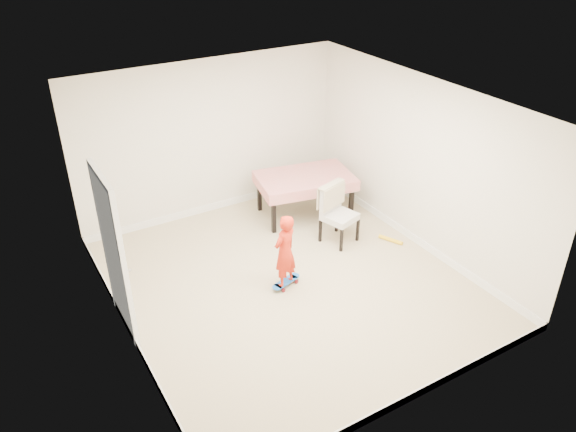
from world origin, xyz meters
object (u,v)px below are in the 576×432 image
skateboard (286,283)px  child (285,254)px  dining_table (305,195)px  dining_chair (340,215)px

skateboard → child: size_ratio=0.45×
dining_table → skateboard: (-1.30, -1.59, -0.32)m
dining_table → child: (-1.33, -1.60, 0.18)m
dining_table → skateboard: dining_table is taller
skateboard → child: (-0.03, -0.02, 0.51)m
dining_table → child: bearing=-118.4°
dining_chair → child: (-1.33, -0.60, 0.08)m
skateboard → dining_chair: bearing=7.4°
child → dining_chair: bearing=-177.6°
dining_chair → dining_table: bearing=73.2°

